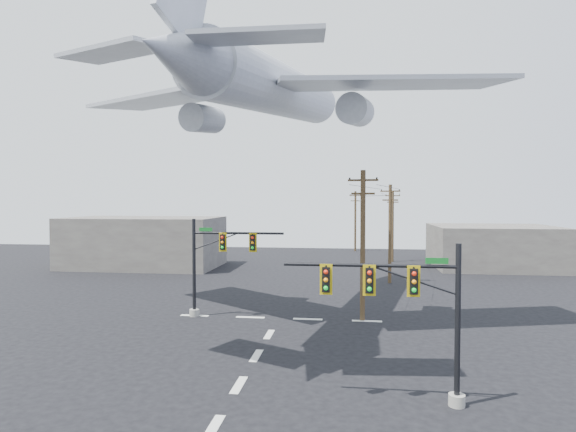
# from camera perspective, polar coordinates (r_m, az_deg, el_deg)

# --- Properties ---
(ground) EXTENTS (120.00, 120.00, 0.00)m
(ground) POSITION_cam_1_polar(r_m,az_deg,el_deg) (22.58, -5.85, -19.31)
(ground) COLOR black
(ground) RESTS_ON ground
(lane_markings) EXTENTS (14.00, 21.20, 0.01)m
(lane_markings) POSITION_cam_1_polar(r_m,az_deg,el_deg) (27.50, -3.21, -15.33)
(lane_markings) COLOR silver
(lane_markings) RESTS_ON ground
(signal_mast_near) EXTENTS (7.23, 0.71, 6.47)m
(signal_mast_near) POSITION_cam_1_polar(r_m,az_deg,el_deg) (20.09, 14.48, -11.02)
(signal_mast_near) COLOR gray
(signal_mast_near) RESTS_ON ground
(signal_mast_far) EXTENTS (6.68, 0.75, 6.84)m
(signal_mast_far) POSITION_cam_1_polar(r_m,az_deg,el_deg) (33.93, -8.88, -5.69)
(signal_mast_far) COLOR gray
(signal_mast_far) RESTS_ON ground
(utility_pole_a) EXTENTS (2.03, 0.41, 10.16)m
(utility_pole_a) POSITION_cam_1_polar(r_m,az_deg,el_deg) (32.82, 8.85, -3.07)
(utility_pole_a) COLOR #4E3A21
(utility_pole_a) RESTS_ON ground
(utility_pole_b) EXTENTS (1.89, 0.74, 9.64)m
(utility_pole_b) POSITION_cam_1_polar(r_m,az_deg,el_deg) (47.95, 12.00, -1.82)
(utility_pole_b) COLOR #4E3A21
(utility_pole_b) RESTS_ON ground
(utility_pole_c) EXTENTS (1.91, 0.34, 9.30)m
(utility_pole_c) POSITION_cam_1_polar(r_m,az_deg,el_deg) (64.32, 12.29, -1.02)
(utility_pole_c) COLOR #4E3A21
(utility_pole_c) RESTS_ON ground
(utility_pole_d) EXTENTS (1.88, 0.83, 9.47)m
(utility_pole_d) POSITION_cam_1_polar(r_m,az_deg,el_deg) (76.66, 7.98, -0.44)
(utility_pole_d) COLOR #4E3A21
(utility_pole_d) RESTS_ON ground
(power_lines) EXTENTS (6.45, 43.92, 0.52)m
(power_lines) POSITION_cam_1_polar(r_m,az_deg,el_deg) (54.95, 10.99, 2.68)
(power_lines) COLOR black
(airliner) EXTENTS (30.89, 32.92, 8.57)m
(airliner) POSITION_cam_1_polar(r_m,az_deg,el_deg) (34.82, -1.31, 14.65)
(airliner) COLOR #ABAFB7
(building_left) EXTENTS (18.00, 10.00, 6.00)m
(building_left) POSITION_cam_1_polar(r_m,az_deg,el_deg) (61.00, -16.72, -2.98)
(building_left) COLOR slate
(building_left) RESTS_ON ground
(building_right) EXTENTS (14.00, 12.00, 5.00)m
(building_right) POSITION_cam_1_polar(r_m,az_deg,el_deg) (63.12, 23.15, -3.34)
(building_right) COLOR slate
(building_right) RESTS_ON ground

